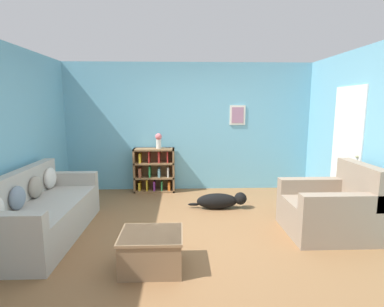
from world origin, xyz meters
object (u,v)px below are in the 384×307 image
coffee_table (152,249)px  recliner_chair (331,209)px  couch (42,213)px  bookshelf (154,171)px  dog (221,201)px  vase (159,140)px

coffee_table → recliner_chair: bearing=18.9°
couch → bookshelf: couch is taller
couch → recliner_chair: size_ratio=1.88×
recliner_chair → coffee_table: bearing=-161.1°
dog → vase: bearing=136.0°
dog → bookshelf: bearing=137.9°
coffee_table → vase: bearing=92.5°
recliner_chair → vase: (-2.51, 2.12, 0.72)m
recliner_chair → vase: 3.37m
vase → couch: bearing=-123.9°
coffee_table → vase: 3.06m
bookshelf → coffee_table: (0.22, -2.96, -0.22)m
bookshelf → recliner_chair: recliner_chair is taller
couch → dog: size_ratio=2.02×
couch → coffee_table: (1.54, -0.83, -0.12)m
recliner_chair → bookshelf: bearing=140.6°
recliner_chair → vase: size_ratio=3.55×
vase → bookshelf: bearing=169.2°
couch → dog: 2.74m
recliner_chair → couch: bearing=179.7°
couch → vase: bearing=56.1°
bookshelf → dog: 1.67m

